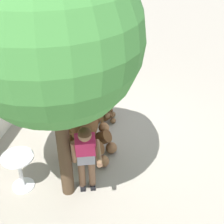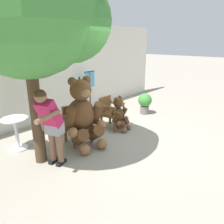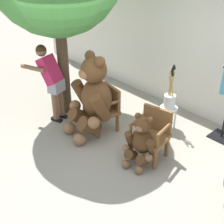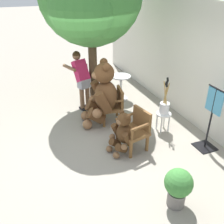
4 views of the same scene
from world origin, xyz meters
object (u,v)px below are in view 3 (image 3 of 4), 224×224
Objects in this scene: teddy_bear_small at (141,141)px; round_side_table at (94,80)px; teddy_bear_large at (92,97)px; person_visitor at (51,77)px; wooden_chair_right at (152,133)px; brush_bucket at (170,99)px; white_stool at (168,112)px; wooden_chair_left at (104,107)px.

teddy_bear_small is 1.27× the size of round_side_table.
round_side_table is (-1.09, 0.95, -0.32)m from teddy_bear_large.
teddy_bear_small is 2.27m from person_visitor.
wooden_chair_right is at bearing 12.72° from person_visitor.
white_stool is at bearing 121.84° from brush_bucket.
round_side_table is at bearing 157.17° from teddy_bear_small.
teddy_bear_large is at bearing -95.79° from wooden_chair_left.
wooden_chair_left is 1.20m from person_visitor.
person_visitor is (-2.21, -0.21, 0.46)m from teddy_bear_small.
brush_bucket is (1.84, 1.39, -0.27)m from person_visitor.
wooden_chair_right is at bearing 12.24° from teddy_bear_large.
teddy_bear_small is 2.52m from round_side_table.
person_visitor is 2.33m from brush_bucket.
person_visitor reaches higher than brush_bucket.
teddy_bear_large reaches higher than brush_bucket.
wooden_chair_left is 0.41m from teddy_bear_large.
wooden_chair_left is 1.00× the size of wooden_chair_right.
round_side_table is (-2.30, 0.69, -0.01)m from wooden_chair_right.
person_visitor is at bearing -142.81° from white_stool.
person_visitor is 2.13× the size of round_side_table.
teddy_bear_small is at bearing -1.16° from teddy_bear_large.
brush_bucket is at bearing 46.94° from wooden_chair_left.
wooden_chair_left and wooden_chair_right have the same top height.
teddy_bear_large is 1.01m from person_visitor.
white_stool is 0.52× the size of brush_bucket.
brush_bucket is 1.23× the size of round_side_table.
white_stool is 0.29m from brush_bucket.
wooden_chair_left is 1.87× the size of white_stool.
teddy_bear_large reaches higher than round_side_table.
person_visitor reaches higher than wooden_chair_left.
person_visitor is at bearing -142.86° from brush_bucket.
wooden_chair_right is 0.29m from teddy_bear_small.
round_side_table is (-2.33, 0.98, 0.00)m from teddy_bear_small.
teddy_bear_large is 1.46m from brush_bucket.
teddy_bear_large is 1.78× the size of brush_bucket.
brush_bucket is at bearing 53.29° from teddy_bear_large.
teddy_bear_large is at bearing 13.31° from person_visitor.
teddy_bear_small reaches higher than wooden_chair_right.
teddy_bear_large is 1.28m from teddy_bear_small.
wooden_chair_right is 2.29m from person_visitor.
white_stool is 0.64× the size of round_side_table.
wooden_chair_right is at bearing -16.69° from round_side_table.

